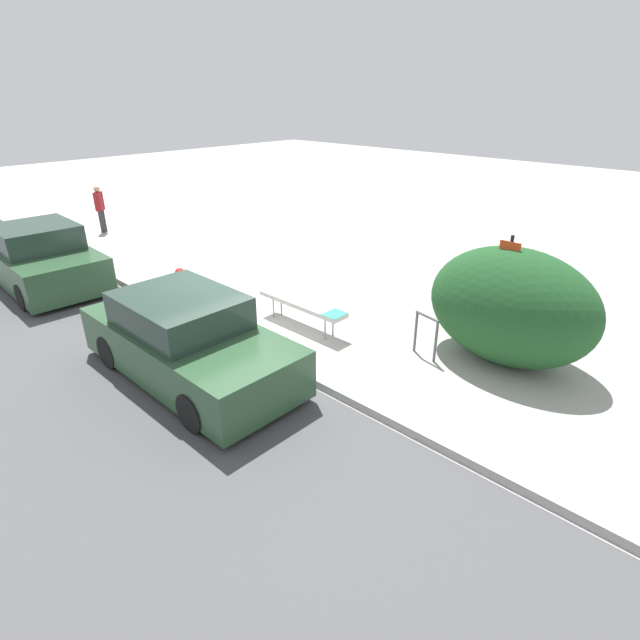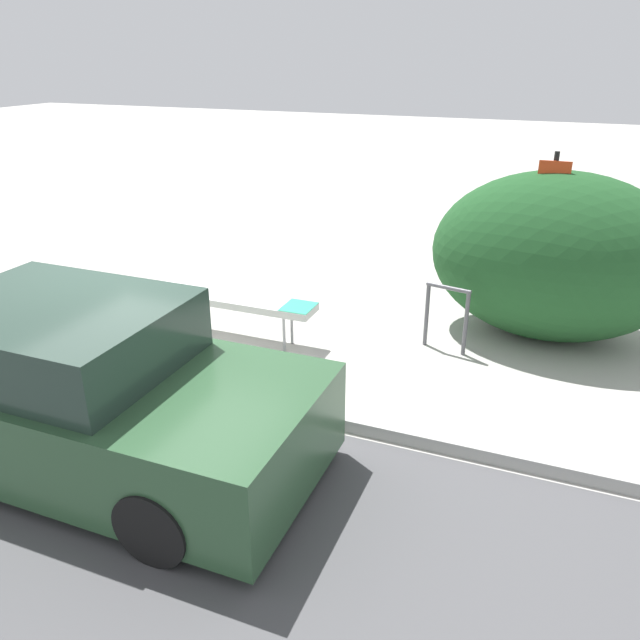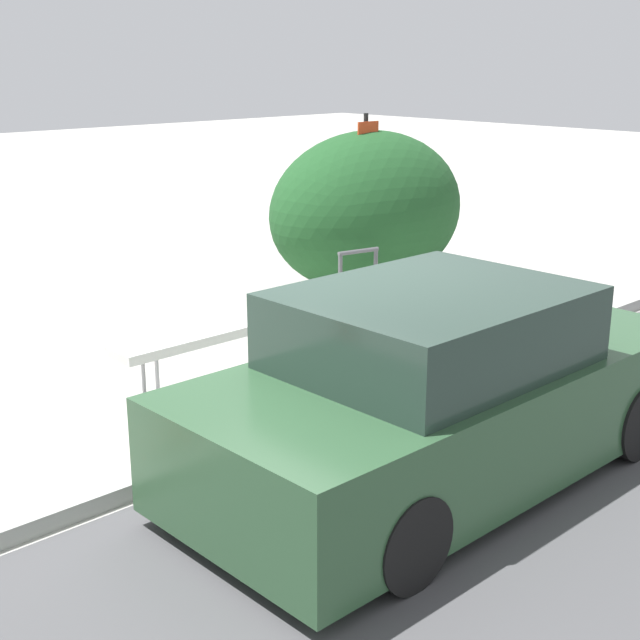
{
  "view_description": "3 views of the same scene",
  "coord_description": "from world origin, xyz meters",
  "px_view_note": "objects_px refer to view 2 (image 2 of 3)",
  "views": [
    {
      "loc": [
        6.97,
        -5.13,
        4.49
      ],
      "look_at": [
        1.44,
        0.69,
        0.76
      ],
      "focal_mm": 28.0,
      "sensor_mm": 36.0,
      "label": 1
    },
    {
      "loc": [
        3.94,
        -4.86,
        3.36
      ],
      "look_at": [
        1.62,
        0.92,
        0.65
      ],
      "focal_mm": 35.0,
      "sensor_mm": 36.0,
      "label": 2
    },
    {
      "loc": [
        -4.5,
        -5.09,
        3.0
      ],
      "look_at": [
        0.23,
        -0.03,
        0.94
      ],
      "focal_mm": 50.0,
      "sensor_mm": 36.0,
      "label": 3
    }
  ],
  "objects_px": {
    "bench": "(233,301)",
    "bike_rack": "(447,311)",
    "parked_car_near": "(79,391)",
    "sign_post": "(546,230)"
  },
  "relations": [
    {
      "from": "bench",
      "to": "parked_car_near",
      "type": "distance_m",
      "value": 2.69
    },
    {
      "from": "sign_post",
      "to": "parked_car_near",
      "type": "distance_m",
      "value": 5.47
    },
    {
      "from": "bike_rack",
      "to": "sign_post",
      "type": "height_order",
      "value": "sign_post"
    },
    {
      "from": "bike_rack",
      "to": "parked_car_near",
      "type": "xyz_separation_m",
      "value": [
        -2.53,
        -3.33,
        0.16
      ]
    },
    {
      "from": "sign_post",
      "to": "bike_rack",
      "type": "bearing_deg",
      "value": -139.41
    },
    {
      "from": "bench",
      "to": "sign_post",
      "type": "xyz_separation_m",
      "value": [
        3.48,
        1.46,
        0.88
      ]
    },
    {
      "from": "parked_car_near",
      "to": "bench",
      "type": "bearing_deg",
      "value": 90.11
    },
    {
      "from": "bench",
      "to": "bike_rack",
      "type": "relative_size",
      "value": 2.62
    },
    {
      "from": "bike_rack",
      "to": "parked_car_near",
      "type": "height_order",
      "value": "parked_car_near"
    },
    {
      "from": "bench",
      "to": "parked_car_near",
      "type": "height_order",
      "value": "parked_car_near"
    }
  ]
}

